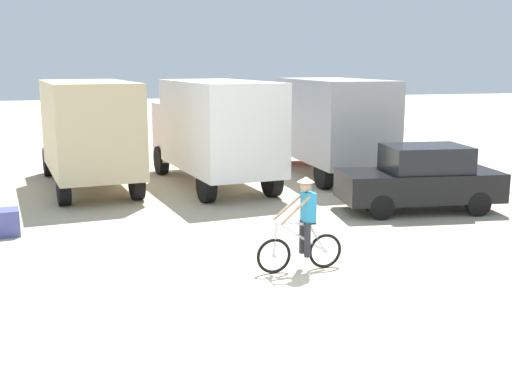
{
  "coord_description": "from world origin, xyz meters",
  "views": [
    {
      "loc": [
        -3.5,
        -9.88,
        3.91
      ],
      "look_at": [
        0.07,
        3.24,
        1.1
      ],
      "focal_mm": 44.16,
      "sensor_mm": 36.0,
      "label": 1
    }
  ],
  "objects_px": {
    "box_truck_tan_camper": "(87,129)",
    "box_truck_grey_hauler": "(328,122)",
    "cyclist_orange_shirt": "(303,227)",
    "box_truck_avon_van": "(213,128)",
    "sedan_parked": "(421,178)",
    "supply_crate": "(2,223)"
  },
  "relations": [
    {
      "from": "box_truck_avon_van",
      "to": "sedan_parked",
      "type": "xyz_separation_m",
      "value": [
        4.61,
        -4.91,
        -0.99
      ]
    },
    {
      "from": "box_truck_tan_camper",
      "to": "supply_crate",
      "type": "bearing_deg",
      "value": -110.85
    },
    {
      "from": "box_truck_grey_hauler",
      "to": "cyclist_orange_shirt",
      "type": "relative_size",
      "value": 3.72
    },
    {
      "from": "sedan_parked",
      "to": "box_truck_avon_van",
      "type": "bearing_deg",
      "value": 133.18
    },
    {
      "from": "box_truck_tan_camper",
      "to": "box_truck_grey_hauler",
      "type": "relative_size",
      "value": 1.03
    },
    {
      "from": "box_truck_grey_hauler",
      "to": "supply_crate",
      "type": "distance_m",
      "value": 11.58
    },
    {
      "from": "cyclist_orange_shirt",
      "to": "box_truck_avon_van",
      "type": "bearing_deg",
      "value": 89.63
    },
    {
      "from": "box_truck_avon_van",
      "to": "supply_crate",
      "type": "bearing_deg",
      "value": -141.87
    },
    {
      "from": "sedan_parked",
      "to": "cyclist_orange_shirt",
      "type": "bearing_deg",
      "value": -140.53
    },
    {
      "from": "box_truck_grey_hauler",
      "to": "box_truck_tan_camper",
      "type": "bearing_deg",
      "value": -178.67
    },
    {
      "from": "cyclist_orange_shirt",
      "to": "sedan_parked",
      "type": "bearing_deg",
      "value": 39.47
    },
    {
      "from": "supply_crate",
      "to": "box_truck_tan_camper",
      "type": "bearing_deg",
      "value": 69.15
    },
    {
      "from": "sedan_parked",
      "to": "cyclist_orange_shirt",
      "type": "distance_m",
      "value": 6.05
    },
    {
      "from": "box_truck_avon_van",
      "to": "supply_crate",
      "type": "relative_size",
      "value": 9.47
    },
    {
      "from": "box_truck_tan_camper",
      "to": "cyclist_orange_shirt",
      "type": "relative_size",
      "value": 3.84
    },
    {
      "from": "sedan_parked",
      "to": "supply_crate",
      "type": "bearing_deg",
      "value": 178.37
    },
    {
      "from": "box_truck_grey_hauler",
      "to": "sedan_parked",
      "type": "height_order",
      "value": "box_truck_grey_hauler"
    },
    {
      "from": "supply_crate",
      "to": "sedan_parked",
      "type": "bearing_deg",
      "value": -1.63
    },
    {
      "from": "box_truck_tan_camper",
      "to": "supply_crate",
      "type": "relative_size",
      "value": 9.45
    },
    {
      "from": "box_truck_avon_van",
      "to": "cyclist_orange_shirt",
      "type": "bearing_deg",
      "value": -90.37
    },
    {
      "from": "box_truck_tan_camper",
      "to": "sedan_parked",
      "type": "bearing_deg",
      "value": -33.25
    },
    {
      "from": "sedan_parked",
      "to": "box_truck_grey_hauler",
      "type": "bearing_deg",
      "value": 93.9
    }
  ]
}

